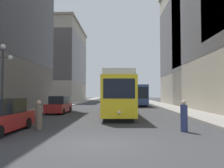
# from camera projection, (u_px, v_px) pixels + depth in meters

# --- Properties ---
(ground_plane) EXTENTS (200.00, 200.00, 0.00)m
(ground_plane) POSITION_uv_depth(u_px,v_px,m) (99.00, 144.00, 9.19)
(ground_plane) COLOR #38383A
(sidewalk_left) EXTENTS (3.18, 120.00, 0.15)m
(sidewalk_left) POSITION_uv_depth(u_px,v_px,m) (78.00, 102.00, 49.39)
(sidewalk_left) COLOR gray
(sidewalk_left) RESTS_ON ground
(sidewalk_right) EXTENTS (3.18, 120.00, 0.15)m
(sidewalk_right) POSITION_uv_depth(u_px,v_px,m) (153.00, 102.00, 48.88)
(sidewalk_right) COLOR gray
(sidewalk_right) RESTS_ON ground
(streetcar) EXTENTS (3.13, 15.04, 3.89)m
(streetcar) POSITION_uv_depth(u_px,v_px,m) (116.00, 93.00, 22.59)
(streetcar) COLOR black
(streetcar) RESTS_ON ground
(transit_bus) EXTENTS (2.64, 11.90, 3.45)m
(transit_bus) POSITION_uv_depth(u_px,v_px,m) (137.00, 94.00, 38.59)
(transit_bus) COLOR black
(transit_bus) RESTS_ON ground
(parked_car_left_near) EXTENTS (1.95, 4.38, 1.82)m
(parked_car_left_near) POSITION_uv_depth(u_px,v_px,m) (59.00, 105.00, 23.28)
(parked_car_left_near) COLOR black
(parked_car_left_near) RESTS_ON ground
(parked_car_left_mid) EXTENTS (1.94, 5.02, 1.82)m
(parked_car_left_mid) POSITION_uv_depth(u_px,v_px,m) (0.00, 117.00, 11.73)
(parked_car_left_mid) COLOR black
(parked_car_left_mid) RESTS_ON ground
(pedestrian_crossing_near) EXTENTS (0.38, 0.38, 1.71)m
(pedestrian_crossing_near) POSITION_uv_depth(u_px,v_px,m) (39.00, 116.00, 12.74)
(pedestrian_crossing_near) COLOR #6B5B4C
(pedestrian_crossing_near) RESTS_ON ground
(pedestrian_crossing_far) EXTENTS (0.39, 0.39, 1.72)m
(pedestrian_crossing_far) POSITION_uv_depth(u_px,v_px,m) (184.00, 117.00, 12.10)
(pedestrian_crossing_far) COLOR navy
(pedestrian_crossing_far) RESTS_ON ground
(lamp_post_left_near) EXTENTS (1.41, 0.36, 5.47)m
(lamp_post_left_near) POSITION_uv_depth(u_px,v_px,m) (3.00, 70.00, 15.56)
(lamp_post_left_near) COLOR #333338
(lamp_post_left_near) RESTS_ON sidewalk_left
(building_left_corner) EXTENTS (16.05, 22.46, 21.04)m
(building_left_corner) POSITION_uv_depth(u_px,v_px,m) (53.00, 62.00, 61.92)
(building_left_corner) COLOR #A89E8E
(building_left_corner) RESTS_ON ground
(building_right_corner) EXTENTS (12.38, 16.60, 22.91)m
(building_right_corner) POSITION_uv_depth(u_px,v_px,m) (201.00, 41.00, 40.29)
(building_right_corner) COLOR #B2A893
(building_right_corner) RESTS_ON ground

